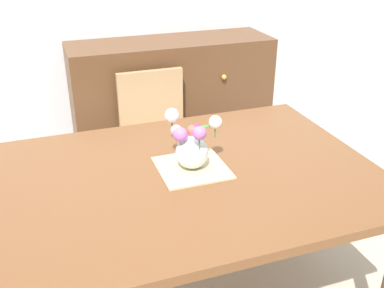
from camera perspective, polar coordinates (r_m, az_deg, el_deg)
dining_table at (r=1.97m, az=-0.33°, el=-5.65°), size 1.62×1.17×0.75m
chair_far at (r=2.85m, az=-4.56°, el=1.39°), size 0.42×0.42×0.90m
dresser at (r=3.27m, az=-2.54°, el=4.49°), size 1.40×0.47×1.00m
placemat at (r=1.96m, az=0.00°, el=-3.04°), size 0.29×0.29×0.01m
flower_vase at (r=1.91m, az=-0.09°, el=-0.13°), size 0.23×0.21×0.25m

